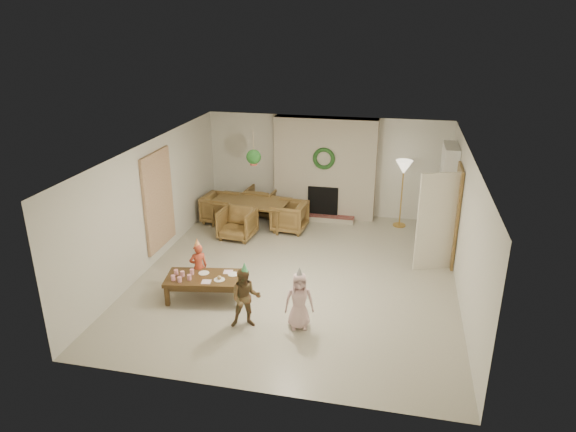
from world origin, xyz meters
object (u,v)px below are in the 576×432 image
(dining_table, at_px, (250,213))
(dining_chair_left, at_px, (220,208))
(child_pink, at_px, (299,301))
(child_plaid, at_px, (245,298))
(coffee_table_top, at_px, (206,278))
(child_red, at_px, (199,267))
(dining_chair_right, at_px, (289,216))
(dining_chair_far, at_px, (262,201))
(dining_chair_near, at_px, (237,224))

(dining_table, bearing_deg, dining_chair_left, 180.00)
(child_pink, bearing_deg, child_plaid, 175.61)
(coffee_table_top, distance_m, child_red, 0.38)
(dining_chair_right, bearing_deg, child_plaid, 7.73)
(dining_chair_left, bearing_deg, child_pink, -140.59)
(dining_chair_far, height_order, child_plaid, child_plaid)
(dining_table, xyz_separation_m, child_red, (-0.04, -3.22, 0.14))
(child_plaid, bearing_deg, child_pink, -5.99)
(dining_table, xyz_separation_m, dining_chair_left, (-0.79, 0.07, 0.03))
(dining_chair_near, relative_size, dining_chair_right, 1.00)
(dining_chair_near, xyz_separation_m, dining_chair_left, (-0.72, 0.87, 0.00))
(dining_chair_near, xyz_separation_m, child_plaid, (1.23, -3.44, 0.17))
(dining_chair_far, xyz_separation_m, coffee_table_top, (0.12, -4.30, 0.05))
(dining_table, relative_size, child_plaid, 1.75)
(coffee_table_top, relative_size, child_red, 1.54)
(child_pink, bearing_deg, coffee_table_top, 148.06)
(child_red, xyz_separation_m, child_pink, (2.05, -0.85, 0.03))
(dining_chair_near, relative_size, dining_chair_far, 1.00)
(dining_chair_near, height_order, child_red, child_red)
(dining_chair_right, bearing_deg, coffee_table_top, -7.62)
(dining_chair_right, distance_m, child_pink, 4.11)
(child_pink, bearing_deg, dining_chair_near, 107.54)
(dining_table, xyz_separation_m, coffee_table_top, (0.20, -3.51, 0.08))
(coffee_table_top, bearing_deg, child_plaid, -46.29)
(child_red, bearing_deg, dining_chair_right, -142.83)
(dining_chair_far, distance_m, dining_chair_right, 1.27)
(dining_chair_far, height_order, child_pink, child_pink)
(dining_chair_far, distance_m, dining_chair_left, 1.12)
(dining_chair_near, bearing_deg, dining_chair_right, 38.66)
(dining_chair_right, distance_m, coffee_table_top, 3.51)
(dining_chair_right, relative_size, child_plaid, 0.75)
(dining_chair_far, xyz_separation_m, dining_chair_right, (0.91, -0.88, 0.00))
(dining_chair_far, distance_m, coffee_table_top, 4.31)
(dining_chair_left, distance_m, child_red, 3.38)
(dining_chair_near, bearing_deg, child_red, -83.88)
(dining_chair_left, distance_m, child_pink, 5.00)
(dining_chair_left, xyz_separation_m, coffee_table_top, (0.99, -3.59, 0.05))
(dining_chair_left, height_order, coffee_table_top, dining_chair_left)
(child_plaid, distance_m, child_pink, 0.86)
(dining_table, relative_size, dining_chair_near, 2.34)
(dining_table, bearing_deg, child_red, -85.39)
(dining_chair_left, relative_size, child_pink, 0.80)
(dining_chair_near, xyz_separation_m, dining_chair_right, (1.06, 0.70, 0.00))
(dining_chair_far, relative_size, dining_chair_left, 1.00)
(dining_table, bearing_deg, dining_chair_right, 0.00)
(dining_chair_right, xyz_separation_m, child_pink, (1.02, -3.98, 0.13))
(dining_chair_far, relative_size, coffee_table_top, 0.55)
(coffee_table_top, bearing_deg, dining_chair_right, 67.34)
(dining_chair_right, height_order, child_pink, child_pink)
(child_pink, bearing_deg, dining_chair_far, 96.82)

